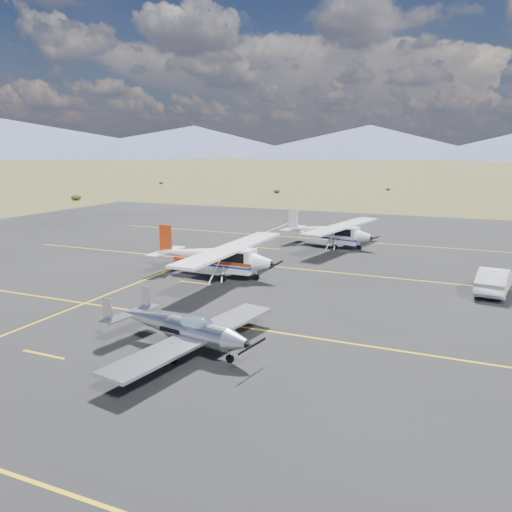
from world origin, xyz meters
The scene contains 6 objects.
ground centered at (0.00, 0.00, 0.00)m, with size 1600.00×1600.00×0.00m, color #383D1C.
apron centered at (0.00, 7.00, 0.00)m, with size 72.00×72.00×0.02m, color black.
aircraft_low_wing centered at (1.54, -1.12, 0.87)m, with size 6.10×8.42×1.82m.
aircraft_cessna centered at (-2.66, 9.36, 1.27)m, with size 6.73×11.23×2.85m.
aircraft_plain centered at (1.09, 21.15, 1.20)m, with size 6.66×10.65×2.69m.
sedan centered at (12.40, 11.91, 0.69)m, with size 1.44×4.12×1.36m, color white.
Camera 1 is at (10.91, -16.14, 7.34)m, focal length 35.00 mm.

